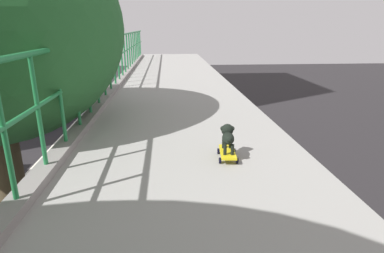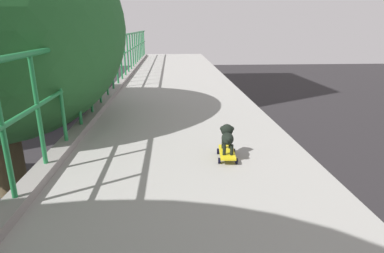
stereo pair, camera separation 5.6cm
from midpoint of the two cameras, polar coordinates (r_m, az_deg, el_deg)
The scene contains 4 objects.
car_blue_fifth at distance 13.45m, azimuth -28.98°, elevation -13.23°, with size 1.95×3.92×1.47m.
city_bus at distance 30.84m, azimuth -21.74°, elevation 6.65°, with size 2.75×11.66×3.35m.
toy_skateboard at distance 3.59m, azimuth 5.96°, elevation -4.71°, with size 0.24×0.43×0.09m.
small_dog at distance 3.55m, azimuth 6.02°, elevation -1.62°, with size 0.17×0.37×0.28m.
Camera 1 is at (0.99, -0.69, 7.13)m, focal length 29.64 mm.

